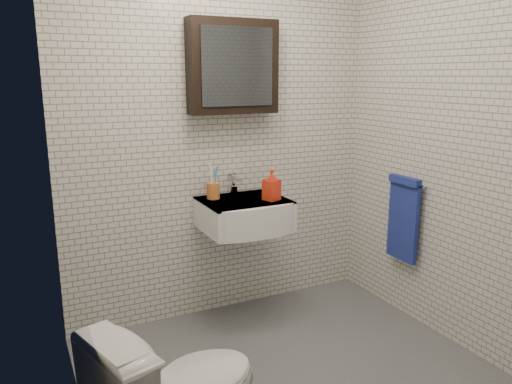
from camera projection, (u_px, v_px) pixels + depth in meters
ground at (295, 378)px, 2.78m from camera, size 2.20×2.00×0.01m
room_shell at (301, 113)px, 2.44m from camera, size 2.22×2.02×2.51m
washbasin at (246, 215)px, 3.27m from camera, size 0.55×0.50×0.20m
faucet at (234, 185)px, 3.40m from camera, size 0.06×0.20×0.15m
mirror_cabinet at (233, 67)px, 3.22m from camera, size 0.60×0.15×0.60m
towel_rail at (403, 215)px, 3.37m from camera, size 0.09×0.30×0.58m
toothbrush_cup at (213, 190)px, 3.29m from camera, size 0.11×0.11×0.24m
soap_bottle at (272, 185)px, 3.24m from camera, size 0.12×0.12×0.20m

